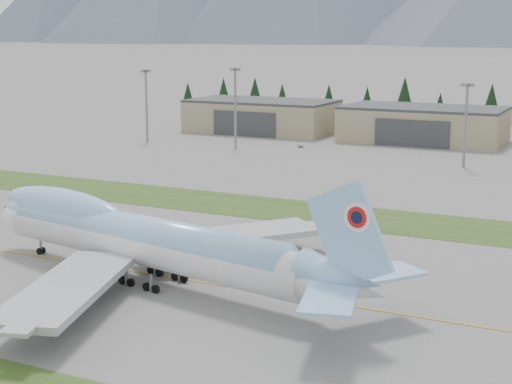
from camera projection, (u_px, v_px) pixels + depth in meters
The scene contains 8 objects.
ground at pixel (243, 289), 102.65m from camera, with size 7000.00×7000.00×0.00m, color #5E5E5C.
grass_strip_far at pixel (356, 218), 142.17m from camera, with size 400.00×18.00×0.08m, color #304B1A.
taxiway_line_main at pixel (243, 289), 102.65m from camera, with size 400.00×0.40×0.02m, color #C58D17.
boeing_747_freighter at pixel (144, 239), 104.75m from camera, with size 67.52×57.05×17.70m.
hangar_left at pixel (262, 116), 263.61m from camera, with size 48.00×26.60×10.80m.
hangar_center at pixel (423, 124), 239.74m from camera, with size 48.00×26.60×10.80m.
floodlight_masts at pixel (398, 101), 201.44m from camera, with size 148.44×7.33×23.04m.
service_vehicle_a at pixel (300, 147), 229.39m from camera, with size 1.39×3.45×1.18m, color #B9B9BB.
Camera 1 is at (44.93, -87.13, 33.03)m, focal length 55.00 mm.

